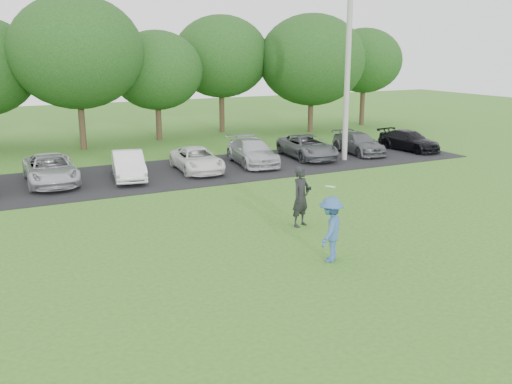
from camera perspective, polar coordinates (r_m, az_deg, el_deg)
ground at (r=15.54m, az=5.93°, el=-7.50°), size 100.00×100.00×0.00m
parking_lot at (r=26.91m, az=-9.24°, el=1.79°), size 32.00×6.50×0.03m
utility_pole at (r=29.76m, az=9.17°, el=12.49°), size 0.28×0.28×9.82m
frisbee_player at (r=15.76m, az=7.47°, el=-3.71°), size 1.34×1.28×2.16m
camera_bystander at (r=18.70m, az=4.52°, el=-0.46°), size 0.86×0.71×2.00m
parked_cars at (r=27.32m, az=-6.30°, el=3.36°), size 30.42×4.91×1.26m
tree_row at (r=36.09m, az=-12.14°, el=12.64°), size 42.39×9.85×8.64m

